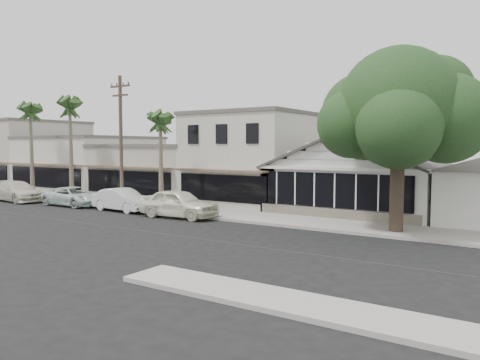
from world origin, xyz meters
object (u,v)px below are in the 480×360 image
Objects in this scene: car_2 at (74,196)px; car_3 at (17,191)px; car_1 at (122,200)px; utility_pole at (121,139)px; car_0 at (179,203)px; shade_tree at (399,112)px.

car_2 is 6.10m from car_3.
utility_pole is at bearing 51.95° from car_1.
car_0 is at bearing -88.85° from car_1.
car_0 is 13.46m from shade_tree.
car_2 is (-5.00, -0.03, -0.07)m from car_1.
car_0 is 5.00m from car_1.
car_3 is (-6.07, -0.64, 0.10)m from car_2.
utility_pole is at bearing -82.29° from car_2.
car_1 is at bearing 85.13° from car_0.
car_1 reaches higher than car_2.
shade_tree is (28.36, 2.55, 5.17)m from car_3.
utility_pole reaches higher than car_3.
utility_pole is 18.08m from shade_tree.
car_3 is (-16.07, -0.53, -0.07)m from car_0.
utility_pole is 1.83× the size of car_2.
car_3 is at bearing 96.21° from car_1.
shade_tree is at bearing 4.02° from utility_pole.
car_0 is 16.08m from car_3.
car_2 is at bearing -175.12° from shade_tree.
car_1 is at bearing -90.46° from car_2.
car_0 is 10.00m from car_2.
utility_pole is at bearing 79.22° from car_0.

